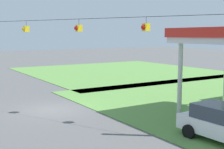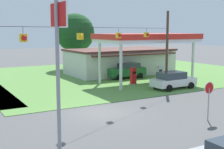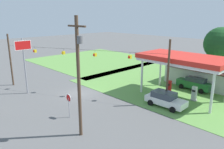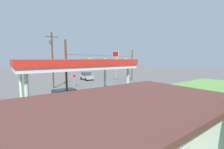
# 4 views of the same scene
# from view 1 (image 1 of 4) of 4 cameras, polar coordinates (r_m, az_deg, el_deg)

# --- Properties ---
(ground_plane) EXTENTS (160.00, 160.00, 0.00)m
(ground_plane) POSITION_cam_1_polar(r_m,az_deg,el_deg) (21.11, -10.71, -6.35)
(ground_plane) COLOR #565656
(grass_verge_opposite_corner) EXTENTS (24.00, 24.00, 0.04)m
(grass_verge_opposite_corner) POSITION_cam_1_polar(r_m,az_deg,el_deg) (42.51, 1.52, 0.63)
(grass_verge_opposite_corner) COLOR #5B8E42
(grass_verge_opposite_corner) RESTS_ON ground
(signal_span_gantry) EXTENTS (20.07, 10.24, 7.53)m
(signal_span_gantry) POSITION_cam_1_polar(r_m,az_deg,el_deg) (20.54, -11.01, 4.93)
(signal_span_gantry) COLOR #4C3828
(signal_span_gantry) RESTS_ON ground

